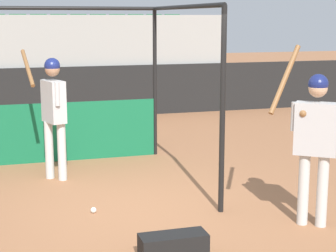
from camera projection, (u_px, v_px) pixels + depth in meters
ground_plane at (138, 211)px, 7.25m from camera, size 60.00×60.00×0.00m
outfield_wall at (71, 93)px, 13.82m from camera, size 24.00×0.12×1.27m
bleacher_section at (64, 63)px, 14.89m from camera, size 8.15×2.40×2.55m
batting_cage at (71, 100)px, 8.96m from camera, size 3.23×3.29×2.64m
player_batter at (53, 106)px, 8.47m from camera, size 0.61×0.80×1.98m
player_waiting at (315, 134)px, 6.56m from camera, size 0.83×0.63×2.14m
equipment_bag at (173, 247)px, 5.77m from camera, size 0.70×0.28×0.28m
baseball at (94, 210)px, 7.18m from camera, size 0.07×0.07×0.07m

